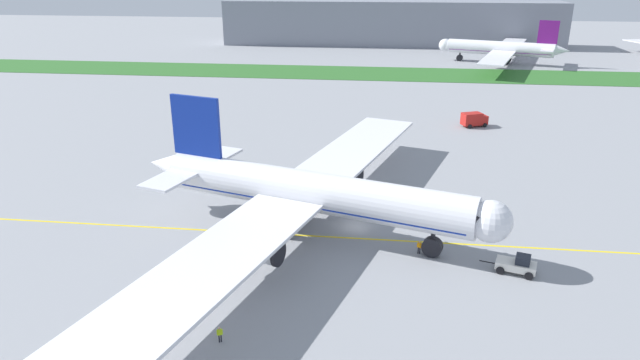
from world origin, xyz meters
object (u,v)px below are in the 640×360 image
pushback_tug (517,265)px  ground_crew_wingwalker_port (419,246)px  parked_airliner_far_left (502,49)px  service_truck_baggage_loader (474,119)px  airliner_foreground (308,192)px  ground_crew_marshaller_front (220,333)px

pushback_tug → ground_crew_wingwalker_port: 11.04m
parked_airliner_far_left → service_truck_baggage_loader: bearing=-103.4°
pushback_tug → parked_airliner_far_left: 146.62m
service_truck_baggage_loader → airliner_foreground: bearing=-117.3°
ground_crew_marshaller_front → pushback_tug: bearing=28.6°
airliner_foreground → pushback_tug: 25.93m
pushback_tug → service_truck_baggage_loader: (3.32, 61.16, 0.60)m
pushback_tug → ground_crew_marshaller_front: bearing=-151.4°
airliner_foreground → ground_crew_wingwalker_port: (13.84, -4.29, -4.48)m
airliner_foreground → parked_airliner_far_left: (47.73, 137.30, -0.42)m
pushback_tug → ground_crew_wingwalker_port: pushback_tug is taller
pushback_tug → ground_crew_marshaller_front: 33.32m
airliner_foreground → parked_airliner_far_left: bearing=70.8°
service_truck_baggage_loader → ground_crew_marshaller_front: bearing=-112.9°
parked_airliner_far_left → ground_crew_marshaller_front: bearing=-108.1°
airliner_foreground → ground_crew_marshaller_front: (-4.82, -23.35, -4.53)m
ground_crew_marshaller_front → service_truck_baggage_loader: (32.57, 77.11, 0.63)m
pushback_tug → service_truck_baggage_loader: size_ratio=1.05×
airliner_foreground → pushback_tug: airliner_foreground is taller
service_truck_baggage_loader → parked_airliner_far_left: size_ratio=0.09×
ground_crew_wingwalker_port → parked_airliner_far_left: parked_airliner_far_left is taller
airliner_foreground → ground_crew_wingwalker_port: size_ratio=45.59×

